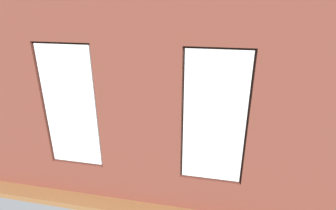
{
  "coord_description": "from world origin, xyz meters",
  "views": [
    {
      "loc": [
        -1.15,
        5.87,
        3.18
      ],
      "look_at": [
        -0.03,
        0.4,
        0.97
      ],
      "focal_mm": 28.0,
      "sensor_mm": 36.0,
      "label": 1
    }
  ],
  "objects": [
    {
      "name": "tv_flatscreen",
      "position": [
        2.72,
        -0.07,
        0.88
      ],
      "size": [
        0.95,
        0.2,
        0.67
      ],
      "color": "black",
      "rests_on": "media_console"
    },
    {
      "name": "potted_plant_mid_room_small",
      "position": [
        -1.0,
        -1.04,
        0.42
      ],
      "size": [
        0.36,
        0.36,
        0.62
      ],
      "color": "brown",
      "rests_on": "ground_plane"
    },
    {
      "name": "coffee_table",
      "position": [
        -0.11,
        -0.08,
        0.39
      ],
      "size": [
        1.45,
        0.8,
        0.44
      ],
      "color": "#A87547",
      "rests_on": "ground_plane"
    },
    {
      "name": "potted_plant_near_tv",
      "position": [
        2.18,
        0.88,
        0.77
      ],
      "size": [
        1.0,
        0.91,
        1.33
      ],
      "color": "gray",
      "rests_on": "ground_plane"
    },
    {
      "name": "potted_plant_by_left_couch",
      "position": [
        -1.97,
        -1.46,
        0.24
      ],
      "size": [
        0.22,
        0.22,
        0.39
      ],
      "color": "brown",
      "rests_on": "ground_plane"
    },
    {
      "name": "brick_wall_with_windows",
      "position": [
        -0.0,
        2.41,
        1.69
      ],
      "size": [
        6.14,
        0.3,
        3.4
      ],
      "color": "brown",
      "rests_on": "ground_plane"
    },
    {
      "name": "ground_plane",
      "position": [
        0.0,
        0.0,
        -0.05
      ],
      "size": [
        6.74,
        5.58,
        0.1
      ],
      "primitive_type": "cube",
      "color": "brown"
    },
    {
      "name": "couch_left",
      "position": [
        -2.37,
        -0.04,
        0.33
      ],
      "size": [
        0.95,
        1.98,
        0.8
      ],
      "rotation": [
        0.0,
        0.0,
        1.61
      ],
      "color": "black",
      "rests_on": "ground_plane"
    },
    {
      "name": "couch_by_window",
      "position": [
        0.89,
        1.76,
        0.33
      ],
      "size": [
        1.97,
        0.87,
        0.8
      ],
      "color": "black",
      "rests_on": "ground_plane"
    },
    {
      "name": "remote_gray",
      "position": [
        -0.51,
        -0.22,
        0.45
      ],
      "size": [
        0.18,
        0.08,
        0.02
      ],
      "primitive_type": "cube",
      "rotation": [
        0.0,
        0.0,
        1.77
      ],
      "color": "#59595B",
      "rests_on": "coffee_table"
    },
    {
      "name": "potted_plant_between_couches",
      "position": [
        -0.55,
        1.71,
        0.66
      ],
      "size": [
        0.73,
        0.73,
        1.02
      ],
      "color": "#47423D",
      "rests_on": "ground_plane"
    },
    {
      "name": "potted_plant_corner_far_left",
      "position": [
        -2.52,
        1.86,
        0.61
      ],
      "size": [
        0.86,
        0.94,
        1.26
      ],
      "color": "#9E5638",
      "rests_on": "ground_plane"
    },
    {
      "name": "papasan_chair",
      "position": [
        0.54,
        -1.4,
        0.45
      ],
      "size": [
        1.14,
        1.14,
        0.71
      ],
      "color": "olive",
      "rests_on": "ground_plane"
    },
    {
      "name": "potted_plant_foreground_right",
      "position": [
        2.42,
        -1.74,
        0.61
      ],
      "size": [
        0.6,
        0.6,
        0.92
      ],
      "color": "#9E5638",
      "rests_on": "ground_plane"
    },
    {
      "name": "remote_silver",
      "position": [
        0.07,
        -0.18,
        0.45
      ],
      "size": [
        0.11,
        0.18,
        0.02
      ],
      "primitive_type": "cube",
      "rotation": [
        0.0,
        0.0,
        3.53
      ],
      "color": "#B2B2B7",
      "rests_on": "coffee_table"
    },
    {
      "name": "potted_plant_corner_near_left",
      "position": [
        -2.52,
        -1.79,
        0.73
      ],
      "size": [
        0.75,
        0.75,
        1.1
      ],
      "color": "brown",
      "rests_on": "ground_plane"
    },
    {
      "name": "candle_jar",
      "position": [
        0.33,
        0.04,
        0.5
      ],
      "size": [
        0.08,
        0.08,
        0.12
      ],
      "primitive_type": "cylinder",
      "color": "#B7333D",
      "rests_on": "coffee_table"
    },
    {
      "name": "media_console",
      "position": [
        2.72,
        -0.07,
        0.27
      ],
      "size": [
        0.99,
        0.42,
        0.55
      ],
      "primitive_type": "cube",
      "color": "black",
      "rests_on": "ground_plane"
    },
    {
      "name": "cup_ceramic",
      "position": [
        -0.22,
        0.04,
        0.49
      ],
      "size": [
        0.08,
        0.08,
        0.1
      ],
      "primitive_type": "cylinder",
      "color": "silver",
      "rests_on": "coffee_table"
    },
    {
      "name": "white_wall_right",
      "position": [
        3.02,
        0.2,
        1.7
      ],
      "size": [
        0.1,
        4.58,
        3.4
      ],
      "primitive_type": "cube",
      "color": "white",
      "rests_on": "ground_plane"
    }
  ]
}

